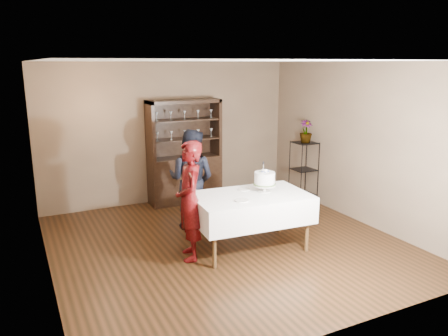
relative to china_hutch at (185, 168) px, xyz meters
The scene contains 14 objects.
floor 2.36m from the china_hutch, 95.08° to the right, with size 5.00×5.00×0.00m, color black.
ceiling 3.04m from the china_hutch, 95.08° to the right, with size 5.00×5.00×0.00m, color white.
back_wall 0.76m from the china_hutch, 128.88° to the left, with size 5.00×0.02×2.70m, color brown.
wall_left 3.58m from the china_hutch, 140.17° to the right, with size 0.02×5.00×2.70m, color brown.
wall_right 3.29m from the china_hutch, 44.39° to the right, with size 0.02×5.00×2.70m, color brown.
china_hutch is the anchor object (origin of this frame).
plant_etagere 2.33m from the china_hutch, 26.83° to the right, with size 0.42×0.42×1.20m.
cake_table 2.57m from the china_hutch, 89.41° to the right, with size 1.72×1.13×0.83m.
woman 2.62m from the china_hutch, 109.49° to the right, with size 0.61×0.40×1.67m, color #340504.
man 1.46m from the china_hutch, 106.74° to the right, with size 0.80×0.62×1.65m, color black.
cake 2.56m from the china_hutch, 83.60° to the right, with size 0.34×0.34×0.46m.
plate_near 2.79m from the china_hutch, 94.75° to the right, with size 0.20×0.20×0.01m, color beige.
plate_far 2.32m from the china_hutch, 88.62° to the right, with size 0.19×0.19×0.01m, color beige.
potted_plant 2.45m from the china_hutch, 27.30° to the right, with size 0.24×0.24×0.43m, color #476731.
Camera 1 is at (-2.77, -5.54, 2.67)m, focal length 35.00 mm.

